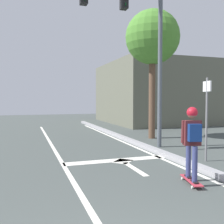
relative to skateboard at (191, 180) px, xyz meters
The scene contains 12 objects.
lane_line_center 3.66m from the skateboard, 130.12° to the left, with size 0.12×20.00×0.01m, color silver.
lane_line_curbside 2.86m from the skateboard, 78.24° to the left, with size 0.12×20.00×0.01m, color silver.
stop_bar 2.65m from the skateboard, 107.90° to the left, with size 3.09×0.40×0.01m, color silver.
lane_arrow_stem 1.63m from the skateboard, 113.88° to the left, with size 0.16×1.40×0.01m, color silver.
lane_arrow_head 2.43m from the skateboard, 105.73° to the left, with size 0.56×0.44×0.01m, color silver.
curb_strip 2.92m from the skateboard, 73.43° to the left, with size 0.24×24.00×0.14m, color #98979B.
skateboard is the anchor object (origin of this frame).
skater 0.98m from the skateboard, 104.10° to the right, with size 0.43×0.59×1.55m.
traffic_signal_mast 5.77m from the skateboard, 84.44° to the left, with size 4.40×0.34×5.98m.
street_sign_post 2.74m from the skateboard, 44.15° to the left, with size 0.13×0.44×2.42m.
roadside_tree 7.89m from the skateboard, 70.06° to the left, with size 2.46×2.46×5.86m.
building_block 15.91m from the skateboard, 60.50° to the left, with size 10.05×8.45×4.56m, color #616353.
Camera 1 is at (-0.81, -1.42, 1.80)m, focal length 41.62 mm.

